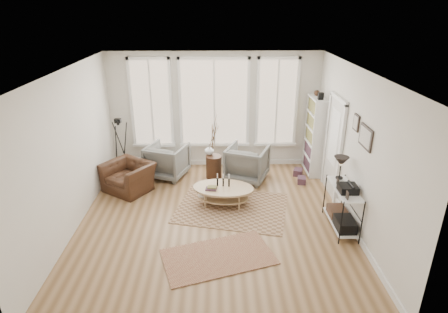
{
  "coord_description": "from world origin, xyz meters",
  "views": [
    {
      "loc": [
        0.07,
        -6.31,
        3.97
      ],
      "look_at": [
        0.2,
        0.6,
        1.1
      ],
      "focal_mm": 30.0,
      "sensor_mm": 36.0,
      "label": 1
    }
  ],
  "objects_px": {
    "coffee_table": "(223,191)",
    "accent_chair": "(129,177)",
    "bookcase": "(315,136)",
    "armchair_right": "(247,163)",
    "low_shelf": "(342,203)",
    "side_table": "(214,148)",
    "armchair_left": "(167,161)"
  },
  "relations": [
    {
      "from": "armchair_right",
      "to": "accent_chair",
      "type": "xyz_separation_m",
      "value": [
        -2.71,
        -0.5,
        -0.1
      ]
    },
    {
      "from": "side_table",
      "to": "accent_chair",
      "type": "xyz_separation_m",
      "value": [
        -1.91,
        -0.6,
        -0.44
      ]
    },
    {
      "from": "armchair_right",
      "to": "side_table",
      "type": "bearing_deg",
      "value": 14.03
    },
    {
      "from": "low_shelf",
      "to": "accent_chair",
      "type": "bearing_deg",
      "value": 159.49
    },
    {
      "from": "armchair_left",
      "to": "accent_chair",
      "type": "xyz_separation_m",
      "value": [
        -0.79,
        -0.71,
        -0.09
      ]
    },
    {
      "from": "armchair_left",
      "to": "bookcase",
      "type": "bearing_deg",
      "value": -157.49
    },
    {
      "from": "low_shelf",
      "to": "armchair_right",
      "type": "relative_size",
      "value": 1.41
    },
    {
      "from": "low_shelf",
      "to": "armchair_left",
      "type": "bearing_deg",
      "value": 146.6
    },
    {
      "from": "armchair_left",
      "to": "accent_chair",
      "type": "height_order",
      "value": "armchair_left"
    },
    {
      "from": "low_shelf",
      "to": "side_table",
      "type": "height_order",
      "value": "side_table"
    },
    {
      "from": "low_shelf",
      "to": "coffee_table",
      "type": "bearing_deg",
      "value": 157.56
    },
    {
      "from": "coffee_table",
      "to": "accent_chair",
      "type": "bearing_deg",
      "value": 161.56
    },
    {
      "from": "side_table",
      "to": "accent_chair",
      "type": "relative_size",
      "value": 1.58
    },
    {
      "from": "bookcase",
      "to": "accent_chair",
      "type": "relative_size",
      "value": 2.06
    },
    {
      "from": "bookcase",
      "to": "armchair_right",
      "type": "bearing_deg",
      "value": -166.16
    },
    {
      "from": "coffee_table",
      "to": "armchair_left",
      "type": "distance_m",
      "value": 1.94
    },
    {
      "from": "armchair_right",
      "to": "low_shelf",
      "type": "bearing_deg",
      "value": 148.82
    },
    {
      "from": "bookcase",
      "to": "armchair_right",
      "type": "height_order",
      "value": "bookcase"
    },
    {
      "from": "coffee_table",
      "to": "armchair_left",
      "type": "relative_size",
      "value": 1.52
    },
    {
      "from": "armchair_right",
      "to": "bookcase",
      "type": "bearing_deg",
      "value": -144.57
    },
    {
      "from": "armchair_left",
      "to": "coffee_table",
      "type": "bearing_deg",
      "value": 152.5
    },
    {
      "from": "accent_chair",
      "to": "armchair_right",
      "type": "bearing_deg",
      "value": 44.35
    },
    {
      "from": "armchair_left",
      "to": "low_shelf",
      "type": "bearing_deg",
      "value": 166.0
    },
    {
      "from": "low_shelf",
      "to": "coffee_table",
      "type": "distance_m",
      "value": 2.39
    },
    {
      "from": "bookcase",
      "to": "coffee_table",
      "type": "bearing_deg",
      "value": -144.5
    },
    {
      "from": "coffee_table",
      "to": "armchair_right",
      "type": "height_order",
      "value": "armchair_right"
    },
    {
      "from": "low_shelf",
      "to": "armchair_left",
      "type": "relative_size",
      "value": 1.45
    },
    {
      "from": "low_shelf",
      "to": "side_table",
      "type": "relative_size",
      "value": 0.83
    },
    {
      "from": "armchair_right",
      "to": "side_table",
      "type": "distance_m",
      "value": 0.87
    },
    {
      "from": "low_shelf",
      "to": "armchair_left",
      "type": "distance_m",
      "value": 4.23
    },
    {
      "from": "bookcase",
      "to": "low_shelf",
      "type": "height_order",
      "value": "bookcase"
    },
    {
      "from": "armchair_right",
      "to": "accent_chair",
      "type": "relative_size",
      "value": 0.93
    }
  ]
}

